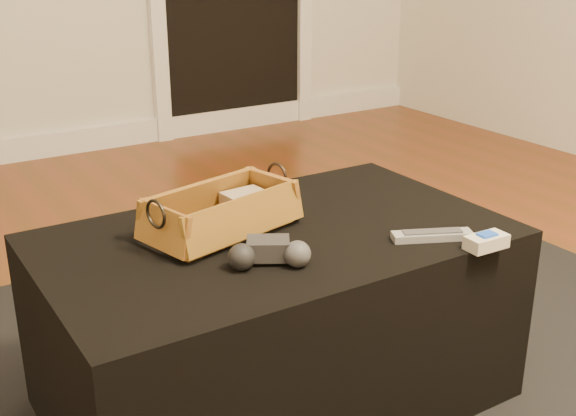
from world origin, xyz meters
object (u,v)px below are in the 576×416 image
ottoman (276,319)px  wicker_basket (222,215)px  game_controller (269,253)px  silver_remote (432,235)px  cream_gadget (486,241)px  tv_remote (220,227)px

ottoman → wicker_basket: size_ratio=2.68×
game_controller → silver_remote: size_ratio=0.98×
silver_remote → cream_gadget: 0.11m
tv_remote → silver_remote: 0.45m
wicker_basket → ottoman: bearing=-34.4°
ottoman → game_controller: game_controller is taller
tv_remote → cream_gadget: bearing=-59.0°
wicker_basket → cream_gadget: (0.42, -0.36, -0.03)m
ottoman → game_controller: size_ratio=5.95×
game_controller → wicker_basket: bearing=90.2°
wicker_basket → cream_gadget: wicker_basket is taller
game_controller → tv_remote: bearing=94.4°
game_controller → cream_gadget: 0.45m
tv_remote → cream_gadget: (0.43, -0.35, -0.01)m
tv_remote → silver_remote: (0.37, -0.25, -0.01)m
ottoman → tv_remote: (-0.11, 0.05, 0.23)m
tv_remote → silver_remote: size_ratio=1.05×
wicker_basket → cream_gadget: bearing=-41.0°
tv_remote → game_controller: (0.01, -0.18, 0.00)m
wicker_basket → silver_remote: 0.45m
wicker_basket → silver_remote: wicker_basket is taller
tv_remote → game_controller: game_controller is taller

